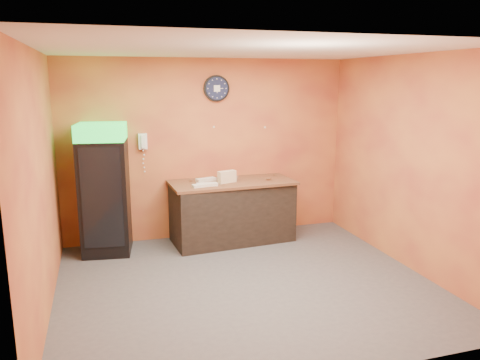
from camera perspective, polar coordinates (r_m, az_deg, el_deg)
name	(u,v)px	position (r m, az deg, el deg)	size (l,w,h in m)	color
floor	(246,284)	(5.93, 0.73, -12.53)	(4.50, 4.50, 0.00)	#47474C
back_wall	(208,149)	(7.39, -3.94, 3.76)	(4.50, 0.02, 2.80)	#DF8E3F
left_wall	(40,185)	(5.28, -23.20, -0.58)	(0.02, 4.00, 2.80)	#DF8E3F
right_wall	(410,163)	(6.53, 19.96, 1.94)	(0.02, 4.00, 2.80)	#DF8E3F
ceiling	(247,50)	(5.40, 0.82, 15.61)	(4.50, 4.00, 0.02)	white
beverage_cooler	(105,191)	(6.92, -16.10, -1.34)	(0.74, 0.75, 1.88)	black
prep_counter	(232,212)	(7.28, -0.96, -3.96)	(1.82, 0.81, 0.91)	black
wall_clock	(217,88)	(7.32, -2.88, 11.09)	(0.40, 0.06, 0.40)	black
wall_phone	(143,141)	(7.16, -11.77, 4.63)	(0.13, 0.11, 0.24)	white
butcher_paper	(232,182)	(7.16, -0.97, -0.30)	(1.89, 0.86, 0.04)	brown
sub_roll_stack	(227,177)	(7.04, -1.60, 0.40)	(0.30, 0.18, 0.18)	beige
wrapped_sandwich_left	(202,185)	(6.80, -4.70, -0.67)	(0.27, 0.11, 0.04)	silver
wrapped_sandwich_mid	(207,184)	(6.85, -4.04, -0.55)	(0.30, 0.12, 0.04)	silver
wrapped_sandwich_right	(206,180)	(7.18, -4.18, 0.05)	(0.31, 0.12, 0.04)	silver
kitchen_tool	(236,178)	(7.23, -0.45, 0.26)	(0.07, 0.07, 0.07)	silver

